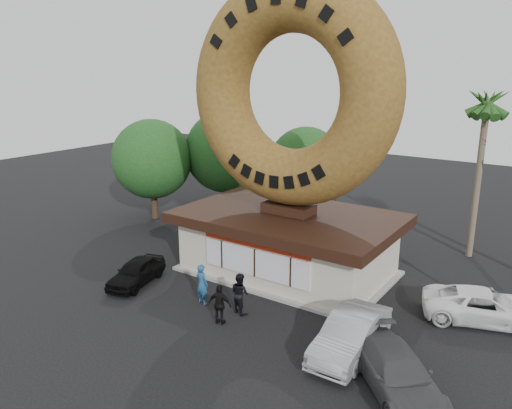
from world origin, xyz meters
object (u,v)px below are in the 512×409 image
object	(u,v)px
car_black	(136,272)
car_grey	(397,372)
donut_shop	(288,241)
person_right	(220,305)
car_silver	(351,334)
giant_donut	(291,93)
street_lamp	(340,158)
person_center	(240,293)
car_white	(484,306)
person_left	(202,284)

from	to	relation	value
car_black	car_grey	world-z (taller)	car_grey
donut_shop	person_right	xyz separation A→B (m)	(0.50, -6.41, -0.87)
person_right	car_black	size ratio (longest dim) A/B	0.47
car_silver	car_grey	size ratio (longest dim) A/B	0.97
giant_donut	car_grey	xyz separation A→B (m)	(8.29, -6.65, -8.70)
street_lamp	person_center	distance (m)	15.73
person_right	car_white	size ratio (longest dim) A/B	0.35
donut_shop	car_grey	size ratio (longest dim) A/B	2.27
street_lamp	person_right	bearing A→B (deg)	-81.85
giant_donut	person_left	world-z (taller)	giant_donut
donut_shop	car_white	distance (m)	9.80
street_lamp	car_white	world-z (taller)	street_lamp
giant_donut	car_black	xyz separation A→B (m)	(-5.53, -5.63, -8.77)
car_silver	person_right	bearing A→B (deg)	-170.91
donut_shop	giant_donut	world-z (taller)	giant_donut
donut_shop	car_grey	distance (m)	10.67
person_center	car_grey	xyz separation A→B (m)	(7.69, -1.52, -0.22)
person_left	street_lamp	bearing A→B (deg)	-82.12
giant_donut	street_lamp	size ratio (longest dim) A/B	1.40
person_left	car_white	world-z (taller)	person_left
car_silver	car_grey	world-z (taller)	car_silver
person_left	car_white	distance (m)	12.44
person_left	car_grey	distance (m)	9.76
person_right	car_silver	bearing A→B (deg)	178.27
person_center	car_white	distance (m)	10.58
car_black	car_grey	distance (m)	13.86
person_right	giant_donut	bearing A→B (deg)	-98.08
person_center	car_silver	bearing A→B (deg)	-166.43
car_white	person_left	bearing A→B (deg)	97.68
giant_donut	car_white	size ratio (longest dim) A/B	2.20
car_grey	car_black	bearing A→B (deg)	132.94
donut_shop	car_silver	size ratio (longest dim) A/B	2.34
person_left	person_right	distance (m)	2.14
giant_donut	person_left	xyz separation A→B (m)	(-1.38, -5.39, -8.45)
person_center	car_black	distance (m)	6.16
giant_donut	street_lamp	bearing A→B (deg)	100.51
giant_donut	person_right	size ratio (longest dim) A/B	6.28
donut_shop	person_center	bearing A→B (deg)	-83.31
giant_donut	person_left	bearing A→B (deg)	-104.34
car_grey	street_lamp	bearing A→B (deg)	78.52
car_silver	donut_shop	bearing A→B (deg)	136.71
donut_shop	car_silver	world-z (taller)	donut_shop
person_right	car_silver	xyz separation A→B (m)	(5.53, 1.05, -0.10)
car_grey	person_center	bearing A→B (deg)	125.98
donut_shop	car_black	bearing A→B (deg)	-134.57
person_left	car_white	xyz separation A→B (m)	(11.12, 5.58, -0.26)
street_lamp	car_black	world-z (taller)	street_lamp
street_lamp	car_black	bearing A→B (deg)	-103.23
person_left	person_center	world-z (taller)	person_left
person_right	donut_shop	bearing A→B (deg)	-98.06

